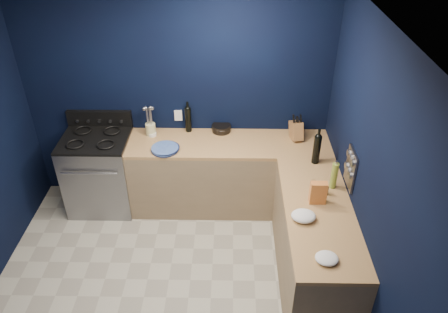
{
  "coord_description": "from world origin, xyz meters",
  "views": [
    {
      "loc": [
        0.61,
        -2.74,
        3.51
      ],
      "look_at": [
        0.55,
        1.0,
        1.0
      ],
      "focal_mm": 34.71,
      "sensor_mm": 36.0,
      "label": 1
    }
  ],
  "objects_px": {
    "plate_stack": "(165,149)",
    "knife_block": "(296,131)",
    "utensil_crock": "(151,129)",
    "crouton_bag": "(318,193)",
    "gas_range": "(101,173)"
  },
  "relations": [
    {
      "from": "plate_stack",
      "to": "crouton_bag",
      "type": "height_order",
      "value": "crouton_bag"
    },
    {
      "from": "gas_range",
      "to": "crouton_bag",
      "type": "bearing_deg",
      "value": -23.47
    },
    {
      "from": "plate_stack",
      "to": "utensil_crock",
      "type": "bearing_deg",
      "value": 121.64
    },
    {
      "from": "knife_block",
      "to": "gas_range",
      "type": "bearing_deg",
      "value": 171.32
    },
    {
      "from": "gas_range",
      "to": "knife_block",
      "type": "distance_m",
      "value": 2.36
    },
    {
      "from": "plate_stack",
      "to": "knife_block",
      "type": "height_order",
      "value": "knife_block"
    },
    {
      "from": "plate_stack",
      "to": "knife_block",
      "type": "relative_size",
      "value": 1.44
    },
    {
      "from": "plate_stack",
      "to": "utensil_crock",
      "type": "distance_m",
      "value": 0.4
    },
    {
      "from": "crouton_bag",
      "to": "utensil_crock",
      "type": "bearing_deg",
      "value": 145.13
    },
    {
      "from": "plate_stack",
      "to": "knife_block",
      "type": "distance_m",
      "value": 1.5
    },
    {
      "from": "utensil_crock",
      "to": "crouton_bag",
      "type": "bearing_deg",
      "value": -34.55
    },
    {
      "from": "knife_block",
      "to": "crouton_bag",
      "type": "relative_size",
      "value": 0.93
    },
    {
      "from": "crouton_bag",
      "to": "gas_range",
      "type": "bearing_deg",
      "value": 156.21
    },
    {
      "from": "plate_stack",
      "to": "utensil_crock",
      "type": "height_order",
      "value": "utensil_crock"
    },
    {
      "from": "utensil_crock",
      "to": "knife_block",
      "type": "height_order",
      "value": "knife_block"
    }
  ]
}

